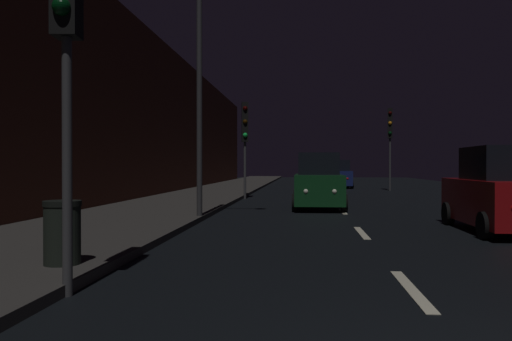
{
  "coord_description": "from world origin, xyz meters",
  "views": [
    {
      "loc": [
        -1.39,
        -3.64,
        1.59
      ],
      "look_at": [
        -3.18,
        15.87,
        1.4
      ],
      "focal_mm": 35.71,
      "sensor_mm": 36.0,
      "label": 1
    }
  ],
  "objects": [
    {
      "name": "ground",
      "position": [
        0.0,
        24.5,
        -0.01
      ],
      "size": [
        25.28,
        84.0,
        0.02
      ],
      "primitive_type": "cube",
      "color": "black"
    },
    {
      "name": "sidewalk_left",
      "position": [
        -6.44,
        24.5,
        0.07
      ],
      "size": [
        4.4,
        84.0,
        0.15
      ],
      "primitive_type": "cube",
      "color": "#33302D",
      "rests_on": "ground"
    },
    {
      "name": "building_facade_left",
      "position": [
        -9.04,
        21.0,
        4.06
      ],
      "size": [
        0.8,
        63.0,
        8.11
      ],
      "primitive_type": "cube",
      "color": "#472319",
      "rests_on": "ground"
    },
    {
      "name": "lane_centerline",
      "position": [
        0.0,
        14.23,
        0.01
      ],
      "size": [
        0.16,
        26.43,
        0.01
      ],
      "color": "beige",
      "rests_on": "ground"
    },
    {
      "name": "traffic_light_far_left",
      "position": [
        -4.14,
        20.52,
        3.34
      ],
      "size": [
        0.36,
        0.48,
        4.63
      ],
      "rotation": [
        0.0,
        0.0,
        -1.39
      ],
      "color": "#38383A",
      "rests_on": "ground"
    },
    {
      "name": "traffic_light_far_right",
      "position": [
        4.14,
        29.29,
        3.83
      ],
      "size": [
        0.36,
        0.48,
        5.24
      ],
      "rotation": [
        0.0,
        0.0,
        -1.73
      ],
      "color": "#38383A",
      "rests_on": "ground"
    },
    {
      "name": "streetlamp_overhead",
      "position": [
        -3.92,
        10.75,
        5.24
      ],
      "size": [
        1.7,
        0.44,
        8.03
      ],
      "color": "#2D2D30",
      "rests_on": "ground"
    },
    {
      "name": "trash_bin_curbside",
      "position": [
        -4.88,
        3.48,
        0.62
      ],
      "size": [
        0.55,
        0.55,
        0.93
      ],
      "color": "black",
      "rests_on": "sidewalk_left"
    },
    {
      "name": "car_approaching_headlights",
      "position": [
        -0.81,
        15.37,
        0.94
      ],
      "size": [
        1.89,
        4.1,
        2.06
      ],
      "rotation": [
        0.0,
        0.0,
        -1.57
      ],
      "color": "#0F3819",
      "rests_on": "ground"
    },
    {
      "name": "car_parked_right_near",
      "position": [
        3.34,
        9.0,
        0.94
      ],
      "size": [
        1.88,
        4.06,
        2.05
      ],
      "rotation": [
        0.0,
        0.0,
        1.57
      ],
      "color": "maroon",
      "rests_on": "ground"
    },
    {
      "name": "car_distant_taillights",
      "position": [
        1.2,
        33.2,
        0.91
      ],
      "size": [
        1.83,
        3.96,
        1.99
      ],
      "rotation": [
        0.0,
        0.0,
        1.57
      ],
      "color": "#141E51",
      "rests_on": "ground"
    }
  ]
}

